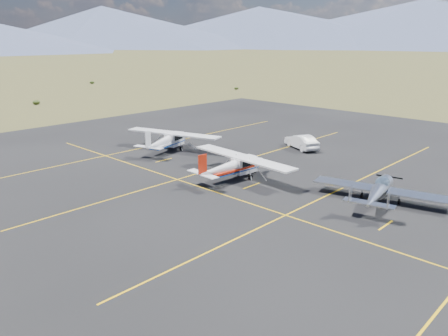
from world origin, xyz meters
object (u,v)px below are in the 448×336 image
aircraft_plain (168,140)px  sedan (301,142)px  aircraft_low_wing (380,190)px  aircraft_cessna (234,165)px

aircraft_plain → sedan: bearing=-58.4°
aircraft_low_wing → sedan: size_ratio=2.15×
aircraft_plain → sedan: aircraft_plain is taller
aircraft_low_wing → aircraft_cessna: size_ratio=0.91×
aircraft_low_wing → sedan: (9.64, 13.04, -0.25)m
aircraft_low_wing → aircraft_plain: 22.36m
aircraft_low_wing → aircraft_plain: aircraft_plain is taller
sedan → aircraft_low_wing: bearing=78.2°
aircraft_low_wing → aircraft_plain: size_ratio=0.92×
aircraft_plain → aircraft_low_wing: bearing=-104.7°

